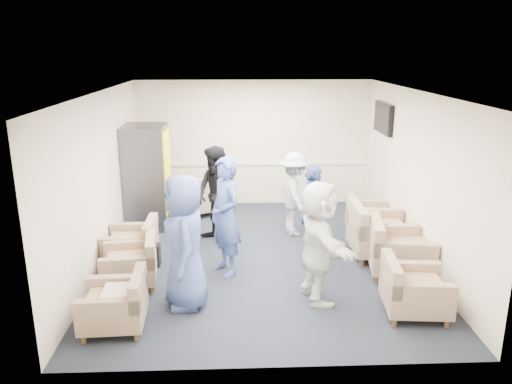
{
  "coord_description": "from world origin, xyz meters",
  "views": [
    {
      "loc": [
        -0.4,
        -7.66,
        3.35
      ],
      "look_at": [
        -0.07,
        0.2,
        1.06
      ],
      "focal_mm": 35.0,
      "sensor_mm": 36.0,
      "label": 1
    }
  ],
  "objects_px": {
    "armchair_left_mid": "(133,265)",
    "armchair_corner": "(194,198)",
    "person_front_left": "(185,242)",
    "person_mid_left": "(225,216)",
    "person_front_right": "(318,242)",
    "person_back_right": "(295,194)",
    "vending_machine": "(147,176)",
    "person_mid_right": "(312,214)",
    "armchair_right_midnear": "(396,252)",
    "person_back_left": "(217,196)",
    "armchair_right_near": "(411,291)",
    "armchair_left_near": "(118,306)",
    "armchair_right_midfar": "(376,235)",
    "armchair_right_far": "(364,218)",
    "armchair_left_far": "(134,245)"
  },
  "relations": [
    {
      "from": "armchair_left_far",
      "to": "armchair_corner",
      "type": "distance_m",
      "value": 2.55
    },
    {
      "from": "person_front_left",
      "to": "person_mid_right",
      "type": "relative_size",
      "value": 1.14
    },
    {
      "from": "armchair_left_near",
      "to": "person_mid_left",
      "type": "relative_size",
      "value": 0.43
    },
    {
      "from": "armchair_right_midnear",
      "to": "person_mid_left",
      "type": "relative_size",
      "value": 0.57
    },
    {
      "from": "armchair_left_near",
      "to": "person_front_left",
      "type": "relative_size",
      "value": 0.43
    },
    {
      "from": "armchair_left_near",
      "to": "person_front_right",
      "type": "relative_size",
      "value": 0.46
    },
    {
      "from": "armchair_left_mid",
      "to": "person_front_right",
      "type": "bearing_deg",
      "value": 70.58
    },
    {
      "from": "person_back_left",
      "to": "person_mid_right",
      "type": "xyz_separation_m",
      "value": [
        1.54,
        -0.8,
        -0.07
      ]
    },
    {
      "from": "vending_machine",
      "to": "armchair_right_far",
      "type": "bearing_deg",
      "value": -9.42
    },
    {
      "from": "armchair_right_midnear",
      "to": "armchair_corner",
      "type": "relative_size",
      "value": 0.85
    },
    {
      "from": "armchair_right_midfar",
      "to": "armchair_right_far",
      "type": "height_order",
      "value": "armchair_right_midfar"
    },
    {
      "from": "person_front_right",
      "to": "person_mid_right",
      "type": "bearing_deg",
      "value": -13.71
    },
    {
      "from": "armchair_corner",
      "to": "person_front_left",
      "type": "xyz_separation_m",
      "value": [
        0.19,
        -3.8,
        0.55
      ]
    },
    {
      "from": "armchair_left_far",
      "to": "person_mid_left",
      "type": "distance_m",
      "value": 1.63
    },
    {
      "from": "person_front_left",
      "to": "person_front_right",
      "type": "height_order",
      "value": "person_front_left"
    },
    {
      "from": "person_mid_right",
      "to": "armchair_right_midnear",
      "type": "bearing_deg",
      "value": -99.79
    },
    {
      "from": "person_back_left",
      "to": "person_back_right",
      "type": "relative_size",
      "value": 1.12
    },
    {
      "from": "armchair_left_far",
      "to": "armchair_right_far",
      "type": "relative_size",
      "value": 0.91
    },
    {
      "from": "person_front_left",
      "to": "person_mid_left",
      "type": "relative_size",
      "value": 0.99
    },
    {
      "from": "person_mid_left",
      "to": "person_back_left",
      "type": "height_order",
      "value": "person_mid_left"
    },
    {
      "from": "person_back_left",
      "to": "person_mid_right",
      "type": "bearing_deg",
      "value": 22.47
    },
    {
      "from": "armchair_left_mid",
      "to": "person_mid_right",
      "type": "relative_size",
      "value": 0.54
    },
    {
      "from": "armchair_right_near",
      "to": "person_back_left",
      "type": "distance_m",
      "value": 3.68
    },
    {
      "from": "armchair_corner",
      "to": "armchair_right_near",
      "type": "bearing_deg",
      "value": 95.56
    },
    {
      "from": "person_back_right",
      "to": "vending_machine",
      "type": "bearing_deg",
      "value": 68.13
    },
    {
      "from": "armchair_left_mid",
      "to": "armchair_right_midfar",
      "type": "height_order",
      "value": "armchair_right_midfar"
    },
    {
      "from": "armchair_left_near",
      "to": "person_front_right",
      "type": "distance_m",
      "value": 2.7
    },
    {
      "from": "armchair_left_near",
      "to": "armchair_corner",
      "type": "distance_m",
      "value": 4.39
    },
    {
      "from": "armchair_left_mid",
      "to": "armchair_corner",
      "type": "relative_size",
      "value": 0.7
    },
    {
      "from": "armchair_left_mid",
      "to": "person_back_left",
      "type": "height_order",
      "value": "person_back_left"
    },
    {
      "from": "person_front_left",
      "to": "armchair_right_midnear",
      "type": "bearing_deg",
      "value": 94.58
    },
    {
      "from": "armchair_right_near",
      "to": "armchair_right_far",
      "type": "relative_size",
      "value": 0.99
    },
    {
      "from": "armchair_right_near",
      "to": "person_front_right",
      "type": "distance_m",
      "value": 1.35
    },
    {
      "from": "armchair_right_far",
      "to": "person_mid_right",
      "type": "relative_size",
      "value": 0.55
    },
    {
      "from": "person_mid_right",
      "to": "person_back_left",
      "type": "bearing_deg",
      "value": 77.84
    },
    {
      "from": "armchair_left_mid",
      "to": "person_mid_right",
      "type": "height_order",
      "value": "person_mid_right"
    },
    {
      "from": "armchair_right_midfar",
      "to": "person_mid_right",
      "type": "height_order",
      "value": "person_mid_right"
    },
    {
      "from": "armchair_right_far",
      "to": "person_front_left",
      "type": "distance_m",
      "value": 4.01
    },
    {
      "from": "armchair_right_near",
      "to": "armchair_left_near",
      "type": "bearing_deg",
      "value": 98.36
    },
    {
      "from": "person_back_left",
      "to": "armchair_right_midnear",
      "type": "bearing_deg",
      "value": 23.51
    },
    {
      "from": "armchair_left_mid",
      "to": "person_back_left",
      "type": "distance_m",
      "value": 2.03
    },
    {
      "from": "vending_machine",
      "to": "armchair_left_mid",
      "type": "bearing_deg",
      "value": -85.95
    },
    {
      "from": "person_front_left",
      "to": "person_mid_left",
      "type": "height_order",
      "value": "person_mid_left"
    },
    {
      "from": "armchair_left_far",
      "to": "person_back_left",
      "type": "distance_m",
      "value": 1.63
    },
    {
      "from": "armchair_right_near",
      "to": "vending_machine",
      "type": "relative_size",
      "value": 0.44
    },
    {
      "from": "armchair_left_far",
      "to": "armchair_right_near",
      "type": "height_order",
      "value": "armchair_right_near"
    },
    {
      "from": "armchair_corner",
      "to": "vending_machine",
      "type": "distance_m",
      "value": 1.2
    },
    {
      "from": "armchair_left_near",
      "to": "armchair_right_near",
      "type": "bearing_deg",
      "value": 90.51
    },
    {
      "from": "armchair_right_midnear",
      "to": "armchair_corner",
      "type": "bearing_deg",
      "value": 57.3
    },
    {
      "from": "person_front_left",
      "to": "person_mid_right",
      "type": "height_order",
      "value": "person_front_left"
    }
  ]
}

